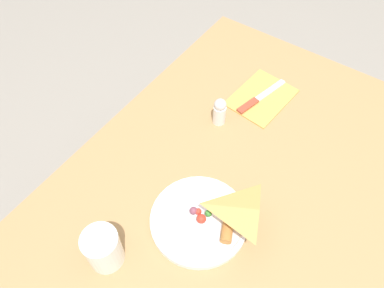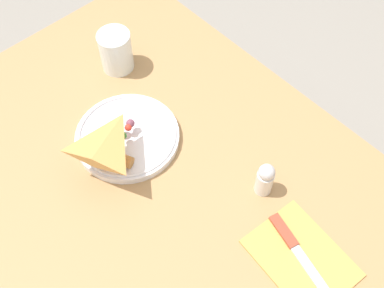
{
  "view_description": "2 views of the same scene",
  "coord_description": "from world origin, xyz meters",
  "px_view_note": "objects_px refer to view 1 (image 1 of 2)",
  "views": [
    {
      "loc": [
        -0.44,
        -0.13,
        1.48
      ],
      "look_at": [
        -0.02,
        0.16,
        0.79
      ],
      "focal_mm": 35.0,
      "sensor_mm": 36.0,
      "label": 1
    },
    {
      "loc": [
        0.36,
        -0.22,
        1.55
      ],
      "look_at": [
        -0.02,
        0.13,
        0.76
      ],
      "focal_mm": 45.0,
      "sensor_mm": 36.0,
      "label": 2
    }
  ],
  "objects_px": {
    "milk_glass": "(103,249)",
    "napkin_folded": "(262,97)",
    "dining_table": "(248,210)",
    "butter_knife": "(260,98)",
    "salt_shaker": "(220,111)",
    "plate_pizza": "(200,219)"
  },
  "relations": [
    {
      "from": "plate_pizza",
      "to": "napkin_folded",
      "type": "height_order",
      "value": "plate_pizza"
    },
    {
      "from": "dining_table",
      "to": "butter_knife",
      "type": "distance_m",
      "value": 0.31
    },
    {
      "from": "dining_table",
      "to": "milk_glass",
      "type": "relative_size",
      "value": 11.14
    },
    {
      "from": "milk_glass",
      "to": "napkin_folded",
      "type": "bearing_deg",
      "value": -4.27
    },
    {
      "from": "milk_glass",
      "to": "napkin_folded",
      "type": "distance_m",
      "value": 0.59
    },
    {
      "from": "butter_knife",
      "to": "salt_shaker",
      "type": "distance_m",
      "value": 0.15
    },
    {
      "from": "salt_shaker",
      "to": "dining_table",
      "type": "bearing_deg",
      "value": -126.27
    },
    {
      "from": "dining_table",
      "to": "salt_shaker",
      "type": "xyz_separation_m",
      "value": [
        0.13,
        0.18,
        0.14
      ]
    },
    {
      "from": "dining_table",
      "to": "napkin_folded",
      "type": "bearing_deg",
      "value": 24.83
    },
    {
      "from": "salt_shaker",
      "to": "plate_pizza",
      "type": "bearing_deg",
      "value": -155.6
    },
    {
      "from": "milk_glass",
      "to": "plate_pizza",
      "type": "bearing_deg",
      "value": -32.82
    },
    {
      "from": "salt_shaker",
      "to": "butter_knife",
      "type": "bearing_deg",
      "value": -20.51
    },
    {
      "from": "dining_table",
      "to": "milk_glass",
      "type": "xyz_separation_m",
      "value": [
        -0.31,
        0.17,
        0.15
      ]
    },
    {
      "from": "napkin_folded",
      "to": "salt_shaker",
      "type": "relative_size",
      "value": 2.4
    },
    {
      "from": "milk_glass",
      "to": "dining_table",
      "type": "bearing_deg",
      "value": -28.45
    },
    {
      "from": "napkin_folded",
      "to": "salt_shaker",
      "type": "bearing_deg",
      "value": 159.88
    },
    {
      "from": "napkin_folded",
      "to": "butter_knife",
      "type": "height_order",
      "value": "butter_knife"
    },
    {
      "from": "milk_glass",
      "to": "butter_knife",
      "type": "distance_m",
      "value": 0.58
    },
    {
      "from": "dining_table",
      "to": "butter_knife",
      "type": "relative_size",
      "value": 5.77
    },
    {
      "from": "napkin_folded",
      "to": "milk_glass",
      "type": "bearing_deg",
      "value": 175.73
    },
    {
      "from": "plate_pizza",
      "to": "salt_shaker",
      "type": "bearing_deg",
      "value": 24.4
    },
    {
      "from": "salt_shaker",
      "to": "napkin_folded",
      "type": "bearing_deg",
      "value": -20.12
    }
  ]
}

